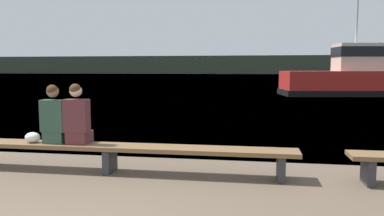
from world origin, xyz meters
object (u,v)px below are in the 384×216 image
Objects in this scene: bench_main at (110,150)px; tugboat_red at (353,79)px; person_left at (54,118)px; shopping_bag at (33,137)px; person_right at (77,118)px.

tugboat_red is at bearing 65.91° from bench_main.
shopping_bag is (-0.42, -0.03, -0.36)m from person_left.
tugboat_red is at bearing 62.69° from shopping_bag.
shopping_bag is at bearing -175.42° from person_left.
tugboat_red is (9.22, 20.62, 0.70)m from bench_main.
person_right reaches higher than person_left.
person_left reaches higher than shopping_bag.
person_right is 22.83m from tugboat_red.
person_left reaches higher than bench_main.
person_right reaches higher than bench_main.
person_left is 23.02m from tugboat_red.
person_left is at bearing 4.58° from shopping_bag.
person_left is 0.43m from person_right.
person_right is 0.93m from shopping_bag.
bench_main is 0.66× the size of tugboat_red.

